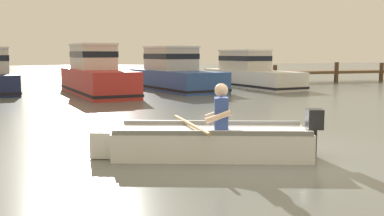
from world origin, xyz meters
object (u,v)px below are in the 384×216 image
at_px(rowboat_with_person, 207,141).
at_px(moored_boat_red, 96,75).
at_px(moored_boat_blue, 174,74).
at_px(moored_boat_white, 249,73).

height_order(rowboat_with_person, moored_boat_red, moored_boat_red).
relative_size(moored_boat_red, moored_boat_blue, 1.07).
distance_m(moored_boat_red, moored_boat_blue, 3.79).
xyz_separation_m(rowboat_with_person, moored_boat_white, (7.57, 13.79, 0.43)).
xyz_separation_m(rowboat_with_person, moored_boat_red, (-0.21, 12.14, 0.53)).
height_order(rowboat_with_person, moored_boat_white, moored_boat_white).
relative_size(moored_boat_red, moored_boat_white, 0.97).
relative_size(rowboat_with_person, moored_boat_red, 0.55).
bearing_deg(moored_boat_white, rowboat_with_person, -118.77).
xyz_separation_m(rowboat_with_person, moored_boat_blue, (3.46, 13.08, 0.49)).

